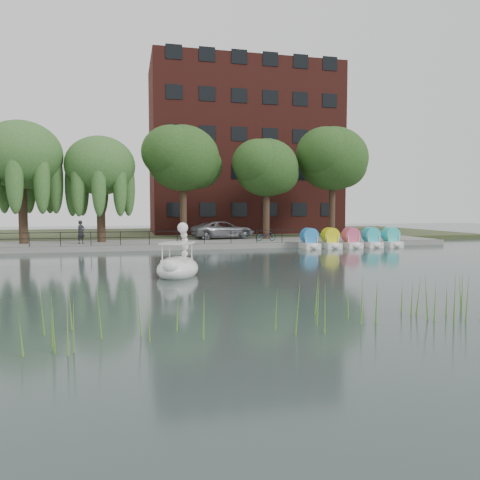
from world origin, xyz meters
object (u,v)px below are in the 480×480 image
object	(u,v)px
pedestrian	(81,230)
swan_boat	(178,264)
minivan	(223,229)
bicycle	(266,235)

from	to	relation	value
pedestrian	swan_boat	world-z (taller)	swan_boat
pedestrian	swan_boat	bearing A→B (deg)	-113.12
minivan	pedestrian	bearing A→B (deg)	97.97
minivan	swan_boat	distance (m)	19.16
bicycle	pedestrian	size ratio (longest dim) A/B	0.87
minivan	bicycle	xyz separation A→B (m)	(2.75, -3.47, -0.36)
bicycle	swan_boat	size ratio (longest dim) A/B	0.53
minivan	pedestrian	distance (m)	11.73
minivan	bicycle	size ratio (longest dim) A/B	3.61
pedestrian	bicycle	bearing A→B (deg)	-44.75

